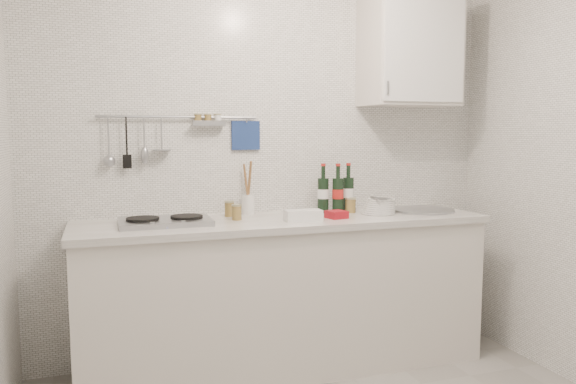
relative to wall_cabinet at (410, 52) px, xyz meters
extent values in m
cube|color=silver|center=(-0.90, 0.18, -0.70)|extent=(3.00, 0.02, 2.50)
cube|color=silver|center=(-0.90, -0.12, -1.51)|extent=(2.40, 0.60, 0.88)
cube|color=silver|center=(-0.90, -0.12, -1.05)|extent=(2.44, 0.64, 0.04)
cube|color=black|center=(-0.90, -0.10, -1.90)|extent=(2.34, 0.52, 0.10)
cube|color=#93969B|center=(-1.60, -0.12, -1.01)|extent=(0.50, 0.32, 0.03)
cylinder|color=black|center=(-1.72, -0.12, -0.99)|extent=(0.18, 0.18, 0.01)
cylinder|color=black|center=(-1.48, -0.12, -0.99)|extent=(0.18, 0.18, 0.01)
cylinder|color=#93969B|center=(0.05, -0.12, -1.02)|extent=(0.40, 0.40, 0.02)
cylinder|color=#93969B|center=(0.05, -0.12, -1.08)|extent=(0.34, 0.34, 0.10)
cylinder|color=#93969B|center=(-1.47, 0.15, -0.43)|extent=(0.95, 0.02, 0.02)
cube|color=navy|center=(-1.06, 0.17, -0.54)|extent=(0.18, 0.02, 0.18)
cube|color=silver|center=(0.00, 0.01, 0.00)|extent=(0.60, 0.35, 0.70)
cube|color=white|center=(0.00, -0.18, 0.00)|extent=(0.56, 0.01, 0.66)
cylinder|color=#93969B|center=(-0.26, -0.19, -0.25)|extent=(0.01, 0.01, 0.08)
cylinder|color=#4A59A9|center=(-1.61, -0.13, -1.02)|extent=(0.30, 0.30, 0.01)
cylinder|color=#4A59A9|center=(-1.60, -0.13, -1.01)|extent=(0.29, 0.29, 0.01)
cylinder|color=white|center=(-0.29, -0.14, -1.02)|extent=(0.21, 0.21, 0.01)
cylinder|color=white|center=(-0.28, -0.13, -1.01)|extent=(0.21, 0.21, 0.01)
cylinder|color=white|center=(-0.27, -0.13, -1.00)|extent=(0.20, 0.20, 0.01)
cylinder|color=white|center=(-0.27, -0.13, -0.99)|extent=(0.20, 0.20, 0.01)
cylinder|color=white|center=(-0.26, -0.12, -0.98)|extent=(0.19, 0.19, 0.01)
cylinder|color=white|center=(-0.26, -0.12, -0.97)|extent=(0.18, 0.18, 0.01)
cylinder|color=white|center=(-0.25, -0.11, -0.95)|extent=(0.18, 0.18, 0.01)
cylinder|color=white|center=(-0.25, -0.11, -0.94)|extent=(0.17, 0.17, 0.01)
cube|color=white|center=(-0.83, -0.25, -1.00)|extent=(0.22, 0.12, 0.06)
cube|color=#AE1313|center=(-0.61, -0.22, -1.01)|extent=(0.13, 0.13, 0.04)
cylinder|color=white|center=(-1.06, 0.11, -0.97)|extent=(0.08, 0.08, 0.12)
cylinder|color=brown|center=(-1.05, 0.11, -0.82)|extent=(0.03, 0.06, 0.24)
cylinder|color=brown|center=(-1.07, 0.12, -0.83)|extent=(0.04, 0.04, 0.22)
cylinder|color=olive|center=(-1.20, 0.05, -0.99)|extent=(0.06, 0.06, 0.09)
cylinder|color=tan|center=(-1.20, 0.05, -0.94)|extent=(0.06, 0.06, 0.01)
cylinder|color=olive|center=(-0.37, 0.09, -0.99)|extent=(0.06, 0.06, 0.07)
cylinder|color=tan|center=(-0.37, 0.09, -0.95)|extent=(0.06, 0.06, 0.01)
cylinder|color=olive|center=(-0.43, -0.03, -0.99)|extent=(0.07, 0.07, 0.09)
cylinder|color=tan|center=(-0.43, -0.03, -0.94)|extent=(0.07, 0.07, 0.01)
cylinder|color=olive|center=(-1.18, -0.09, -0.99)|extent=(0.06, 0.06, 0.08)
cylinder|color=tan|center=(-1.18, -0.09, -0.94)|extent=(0.06, 0.06, 0.01)
camera|label=1|loc=(-1.94, -3.26, -0.52)|focal=35.00mm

